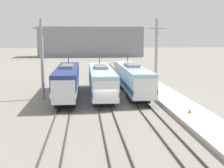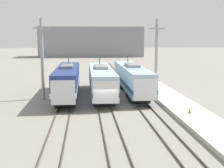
# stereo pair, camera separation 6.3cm
# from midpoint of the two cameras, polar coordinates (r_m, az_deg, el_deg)

# --- Properties ---
(ground_plane) EXTENTS (400.00, 400.00, 0.00)m
(ground_plane) POSITION_cam_midpoint_polar(r_m,az_deg,el_deg) (34.07, -1.24, -4.97)
(ground_plane) COLOR gray
(rail_pair_far_left) EXTENTS (1.51, 120.00, 0.15)m
(rail_pair_far_left) POSITION_cam_midpoint_polar(r_m,az_deg,el_deg) (34.05, -8.83, -4.95)
(rail_pair_far_left) COLOR #4C4238
(rail_pair_far_left) RESTS_ON ground_plane
(rail_pair_center) EXTENTS (1.51, 120.00, 0.15)m
(rail_pair_center) POSITION_cam_midpoint_polar(r_m,az_deg,el_deg) (34.05, -1.24, -4.85)
(rail_pair_center) COLOR #4C4238
(rail_pair_center) RESTS_ON ground_plane
(rail_pair_far_right) EXTENTS (1.51, 120.00, 0.15)m
(rail_pair_far_right) POSITION_cam_midpoint_polar(r_m,az_deg,el_deg) (34.64, 6.21, -4.67)
(rail_pair_far_right) COLOR #4C4238
(rail_pair_far_right) RESTS_ON ground_plane
(locomotive_far_left) EXTENTS (2.83, 17.86, 5.02)m
(locomotive_far_left) POSITION_cam_midpoint_polar(r_m,az_deg,el_deg) (41.13, -8.24, 0.47)
(locomotive_far_left) COLOR black
(locomotive_far_left) RESTS_ON ground_plane
(locomotive_center) EXTENTS (3.00, 19.00, 4.95)m
(locomotive_center) POSITION_cam_midpoint_polar(r_m,az_deg,el_deg) (41.94, -2.04, 0.59)
(locomotive_center) COLOR #232326
(locomotive_center) RESTS_ON ground_plane
(locomotive_far_right) EXTENTS (2.93, 19.99, 4.94)m
(locomotive_far_right) POSITION_cam_midpoint_polar(r_m,az_deg,el_deg) (43.95, 3.71, 0.98)
(locomotive_far_right) COLOR #232326
(locomotive_far_right) RESTS_ON ground_plane
(catenary_tower_left) EXTENTS (2.08, 0.40, 10.33)m
(catenary_tower_left) POSITION_cam_midpoint_polar(r_m,az_deg,el_deg) (40.87, -12.71, 4.60)
(catenary_tower_left) COLOR gray
(catenary_tower_left) RESTS_ON ground_plane
(catenary_tower_right) EXTENTS (2.08, 0.40, 10.33)m
(catenary_tower_right) POSITION_cam_midpoint_polar(r_m,az_deg,el_deg) (41.61, 8.04, 4.79)
(catenary_tower_right) COLOR gray
(catenary_tower_right) RESTS_ON ground_plane
(platform) EXTENTS (4.00, 120.00, 0.39)m
(platform) POSITION_cam_midpoint_polar(r_m,az_deg,el_deg) (35.67, 12.87, -4.25)
(platform) COLOR #B7B5AD
(platform) RESTS_ON ground_plane
(traffic_cone) EXTENTS (0.32, 0.32, 0.50)m
(traffic_cone) POSITION_cam_midpoint_polar(r_m,az_deg,el_deg) (32.45, 14.00, -4.75)
(traffic_cone) COLOR orange
(traffic_cone) RESTS_ON platform
(depot_building) EXTENTS (41.42, 13.46, 11.94)m
(depot_building) POSITION_cam_midpoint_polar(r_m,az_deg,el_deg) (129.07, -3.92, 7.69)
(depot_building) COLOR gray
(depot_building) RESTS_ON ground_plane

